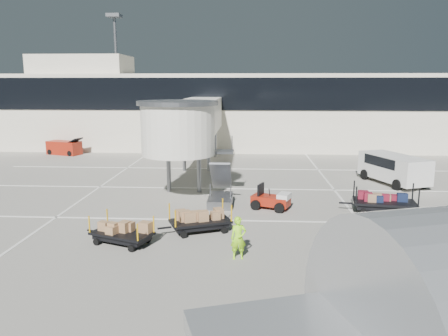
{
  "coord_description": "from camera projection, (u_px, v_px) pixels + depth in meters",
  "views": [
    {
      "loc": [
        0.21,
        -19.82,
        7.03
      ],
      "look_at": [
        -1.25,
        6.05,
        2.0
      ],
      "focal_mm": 35.0,
      "sensor_mm": 36.0,
      "label": 1
    }
  ],
  "objects": [
    {
      "name": "belt_loader",
      "position": [
        64.0,
        148.0,
        43.81
      ],
      "size": [
        3.89,
        2.45,
        1.76
      ],
      "rotation": [
        0.0,
        0.0,
        -0.33
      ],
      "color": "maroon",
      "rests_on": "ground"
    },
    {
      "name": "baggage_tug",
      "position": [
        272.0,
        200.0,
        24.78
      ],
      "size": [
        2.37,
        2.0,
        1.41
      ],
      "rotation": [
        0.0,
        0.0,
        -0.38
      ],
      "color": "maroon",
      "rests_on": "ground"
    },
    {
      "name": "jet_bridge",
      "position": [
        192.0,
        121.0,
        32.2
      ],
      "size": [
        5.7,
        20.4,
        6.03
      ],
      "color": "white",
      "rests_on": "ground"
    },
    {
      "name": "ground",
      "position": [
        243.0,
        234.0,
        20.77
      ],
      "size": [
        140.0,
        140.0,
        0.0
      ],
      "primitive_type": "plane",
      "color": "#A09C8F",
      "rests_on": "ground"
    },
    {
      "name": "box_cart_far",
      "position": [
        121.0,
        234.0,
        19.3
      ],
      "size": [
        3.34,
        2.23,
        1.3
      ],
      "rotation": [
        0.0,
        0.0,
        -0.37
      ],
      "color": "black",
      "rests_on": "ground"
    },
    {
      "name": "ground_worker",
      "position": [
        238.0,
        238.0,
        17.65
      ],
      "size": [
        0.71,
        0.53,
        1.77
      ],
      "primitive_type": "imported",
      "rotation": [
        0.0,
        0.0,
        0.19
      ],
      "color": "#96F119",
      "rests_on": "ground"
    },
    {
      "name": "terminal",
      "position": [
        244.0,
        110.0,
        49.36
      ],
      "size": [
        64.0,
        12.11,
        15.2
      ],
      "color": "silver",
      "rests_on": "ground"
    },
    {
      "name": "lane_markings",
      "position": [
        235.0,
        187.0,
        29.96
      ],
      "size": [
        40.0,
        30.0,
        0.02
      ],
      "color": "white",
      "rests_on": "ground"
    },
    {
      "name": "minivan",
      "position": [
        392.0,
        166.0,
        31.04
      ],
      "size": [
        3.96,
        5.79,
        2.04
      ],
      "rotation": [
        0.0,
        0.0,
        0.37
      ],
      "color": "silver",
      "rests_on": "ground"
    },
    {
      "name": "suitcase_cart",
      "position": [
        386.0,
        203.0,
        23.97
      ],
      "size": [
        4.14,
        2.12,
        1.59
      ],
      "rotation": [
        0.0,
        0.0,
        -0.15
      ],
      "color": "black",
      "rests_on": "ground"
    },
    {
      "name": "box_cart_near",
      "position": [
        200.0,
        221.0,
        20.98
      ],
      "size": [
        3.52,
        2.4,
        1.37
      ],
      "rotation": [
        0.0,
        0.0,
        0.39
      ],
      "color": "black",
      "rests_on": "ground"
    }
  ]
}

